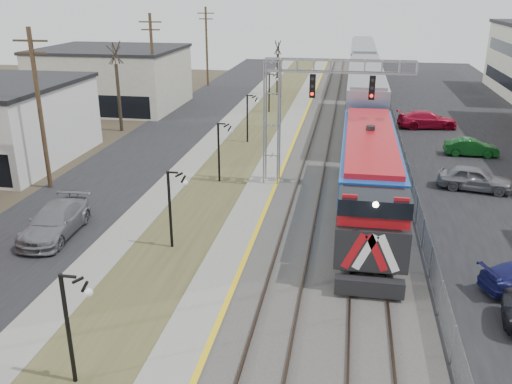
# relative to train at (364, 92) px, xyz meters

# --- Properties ---
(street_west) EXTENTS (7.00, 120.00, 0.04)m
(street_west) POSITION_rel_train_xyz_m (-17.00, -12.50, -2.86)
(street_west) COLOR black
(street_west) RESTS_ON ground
(sidewalk) EXTENTS (2.00, 120.00, 0.08)m
(sidewalk) POSITION_rel_train_xyz_m (-12.50, -12.50, -2.84)
(sidewalk) COLOR gray
(sidewalk) RESTS_ON ground
(grass_median) EXTENTS (4.00, 120.00, 0.06)m
(grass_median) POSITION_rel_train_xyz_m (-9.50, -12.50, -2.85)
(grass_median) COLOR #424525
(grass_median) RESTS_ON ground
(platform) EXTENTS (2.00, 120.00, 0.24)m
(platform) POSITION_rel_train_xyz_m (-6.50, -12.50, -2.76)
(platform) COLOR gray
(platform) RESTS_ON ground
(ballast_bed) EXTENTS (8.00, 120.00, 0.20)m
(ballast_bed) POSITION_rel_train_xyz_m (-1.50, -12.50, -2.78)
(ballast_bed) COLOR #595651
(ballast_bed) RESTS_ON ground
(parking_lot) EXTENTS (16.00, 120.00, 0.04)m
(parking_lot) POSITION_rel_train_xyz_m (10.50, -12.50, -2.86)
(parking_lot) COLOR black
(parking_lot) RESTS_ON ground
(platform_edge) EXTENTS (0.24, 120.00, 0.01)m
(platform_edge) POSITION_rel_train_xyz_m (-5.62, -12.50, -2.64)
(platform_edge) COLOR gold
(platform_edge) RESTS_ON platform
(track_near) EXTENTS (1.58, 120.00, 0.15)m
(track_near) POSITION_rel_train_xyz_m (-3.50, -12.50, -2.61)
(track_near) COLOR #2D2119
(track_near) RESTS_ON ballast_bed
(track_far) EXTENTS (1.58, 120.00, 0.15)m
(track_far) POSITION_rel_train_xyz_m (-0.00, -12.50, -2.61)
(track_far) COLOR #2D2119
(track_far) RESTS_ON ballast_bed
(train) EXTENTS (3.00, 63.05, 5.33)m
(train) POSITION_rel_train_xyz_m (0.00, 0.00, 0.00)
(train) COLOR #13439D
(train) RESTS_ON ground
(signal_gantry) EXTENTS (9.00, 1.07, 8.15)m
(signal_gantry) POSITION_rel_train_xyz_m (-4.28, -19.51, 2.70)
(signal_gantry) COLOR gray
(signal_gantry) RESTS_ON ground
(lampposts) EXTENTS (0.14, 62.14, 4.00)m
(lampposts) POSITION_rel_train_xyz_m (-9.50, -29.21, -0.88)
(lampposts) COLOR black
(lampposts) RESTS_ON ground
(utility_poles) EXTENTS (0.28, 80.28, 10.00)m
(utility_poles) POSITION_rel_train_xyz_m (-20.00, -22.50, 2.12)
(utility_poles) COLOR #4C3823
(utility_poles) RESTS_ON ground
(fence) EXTENTS (0.04, 120.00, 1.60)m
(fence) POSITION_rel_train_xyz_m (2.70, -12.50, -2.08)
(fence) COLOR gray
(fence) RESTS_ON ground
(bare_trees) EXTENTS (12.30, 42.30, 5.95)m
(bare_trees) POSITION_rel_train_xyz_m (-18.16, -8.58, -0.18)
(bare_trees) COLOR #382D23
(bare_trees) RESTS_ON ground
(car_lot_e) EXTENTS (4.78, 2.66, 1.54)m
(car_lot_e) POSITION_rel_train_xyz_m (6.86, -18.31, -2.11)
(car_lot_e) COLOR slate
(car_lot_e) RESTS_ON ground
(car_lot_f) EXTENTS (3.99, 1.45, 1.31)m
(car_lot_f) POSITION_rel_train_xyz_m (8.13, -10.39, -2.23)
(car_lot_f) COLOR #0E4717
(car_lot_f) RESTS_ON ground
(car_street_b) EXTENTS (2.54, 5.52, 1.56)m
(car_street_b) POSITION_rel_train_xyz_m (-15.86, -29.21, -2.10)
(car_street_b) COLOR slate
(car_street_b) RESTS_ON ground
(car_lot_g) EXTENTS (5.66, 3.03, 1.56)m
(car_lot_g) POSITION_rel_train_xyz_m (5.85, -1.78, -2.10)
(car_lot_g) COLOR #AE0D2B
(car_lot_g) RESTS_ON ground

